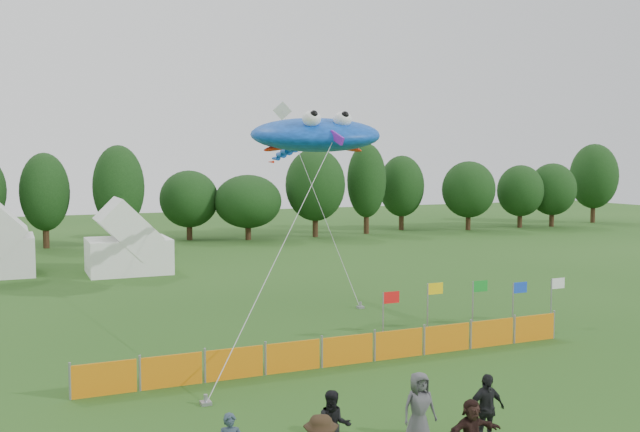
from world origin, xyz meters
name	(u,v)px	position (x,y,z in m)	size (l,w,h in m)	color
treeline	(149,194)	(1.61, 44.93, 4.18)	(104.57, 8.78, 8.36)	#382314
tent_right	(128,244)	(-2.37, 30.10, 1.77)	(4.96, 3.97, 3.50)	white
barrier_fence	(347,350)	(1.43, 6.94, 0.50)	(17.90, 0.06, 1.00)	orange
flag_row	(475,299)	(8.14, 9.02, 1.36)	(8.73, 0.28, 2.11)	gray
spectator_b	(334,427)	(-2.29, -0.04, 0.84)	(0.82, 0.64, 1.69)	black
spectator_d	(486,409)	(1.59, -0.55, 0.88)	(1.03, 0.43, 1.75)	black
spectator_e	(419,408)	(0.09, 0.12, 0.89)	(0.87, 0.57, 1.79)	#49484D
spectator_f	(471,432)	(0.56, -1.39, 0.76)	(1.41, 0.45, 1.52)	black
stingray_kite	(313,136)	(4.37, 16.89, 8.12)	(12.11, 19.81, 9.25)	blue
small_kite_white	(305,168)	(5.64, 20.96, 6.54)	(1.23, 9.20, 10.30)	silver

